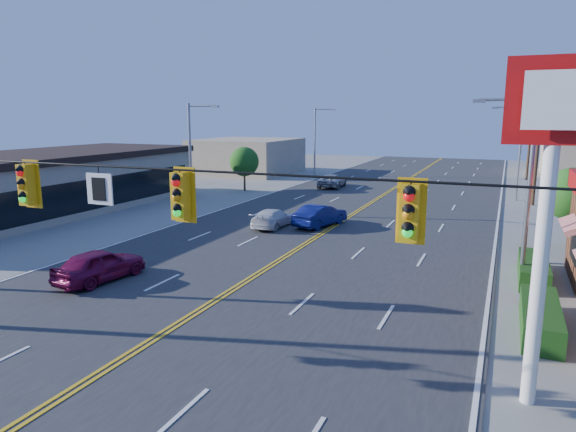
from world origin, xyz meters
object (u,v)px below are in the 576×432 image
at_px(car_magenta, 100,266).
at_px(car_white, 273,219).
at_px(signal_span, 60,208).
at_px(car_blue, 320,216).
at_px(car_silver, 332,181).
at_px(kfc_pylon, 550,165).

relative_size(car_magenta, car_white, 1.02).
relative_size(signal_span, car_blue, 5.64).
distance_m(signal_span, car_silver, 39.91).
bearing_deg(car_blue, kfc_pylon, 138.94).
xyz_separation_m(car_magenta, car_silver, (0.02, 32.08, -0.05)).
bearing_deg(car_magenta, signal_span, 136.28).
bearing_deg(signal_span, kfc_pylon, 19.78).
bearing_deg(car_magenta, kfc_pylon, 176.75).
height_order(car_magenta, car_silver, car_magenta).
bearing_deg(car_silver, signal_span, 94.01).
bearing_deg(car_magenta, car_white, -92.90).
xyz_separation_m(signal_span, kfc_pylon, (11.12, 4.00, 1.16)).
bearing_deg(car_magenta, car_blue, -102.00).
xyz_separation_m(car_magenta, car_white, (2.34, 12.88, -0.12)).
xyz_separation_m(kfc_pylon, car_silver, (-16.89, 35.26, -5.39)).
height_order(car_blue, car_silver, car_blue).
bearing_deg(kfc_pylon, car_white, 132.21).
distance_m(signal_span, car_magenta, 10.12).
relative_size(car_magenta, car_silver, 0.88).
bearing_deg(kfc_pylon, signal_span, -160.22).
relative_size(signal_span, car_silver, 5.15).
bearing_deg(car_white, car_silver, -82.76).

